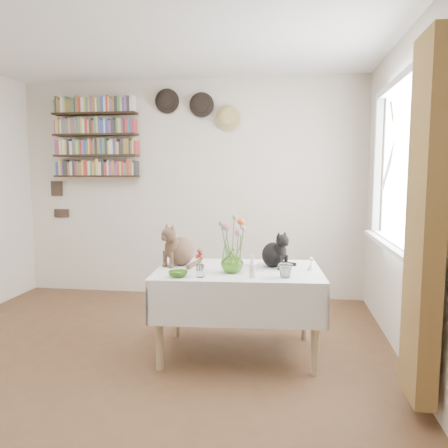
# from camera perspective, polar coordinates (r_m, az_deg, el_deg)

# --- Properties ---
(room) EXTENTS (4.08, 4.58, 2.58)m
(room) POSITION_cam_1_polar(r_m,az_deg,el_deg) (2.96, -13.92, 2.99)
(room) COLOR brown
(room) RESTS_ON ground
(window) EXTENTS (0.12, 1.52, 1.32)m
(window) POSITION_cam_1_polar(r_m,az_deg,el_deg) (3.64, 21.81, 5.64)
(window) COLOR white
(window) RESTS_ON room
(curtain) EXTENTS (0.12, 0.38, 2.10)m
(curtain) POSITION_cam_1_polar(r_m,az_deg,el_deg) (2.75, 24.79, 0.23)
(curtain) COLOR brown
(curtain) RESTS_ON room
(dining_table) EXTENTS (1.33, 0.90, 0.68)m
(dining_table) POSITION_cam_1_polar(r_m,az_deg,el_deg) (3.47, 1.89, -8.64)
(dining_table) COLOR white
(dining_table) RESTS_ON room
(tabby_cat) EXTENTS (0.36, 0.38, 0.35)m
(tabby_cat) POSITION_cam_1_polar(r_m,az_deg,el_deg) (3.58, -5.66, -2.53)
(tabby_cat) COLOR brown
(tabby_cat) RESTS_ON dining_table
(black_cat) EXTENTS (0.32, 0.33, 0.30)m
(black_cat) POSITION_cam_1_polar(r_m,az_deg,el_deg) (3.51, 6.47, -3.14)
(black_cat) COLOR black
(black_cat) RESTS_ON dining_table
(flower_vase) EXTENTS (0.21, 0.21, 0.18)m
(flower_vase) POSITION_cam_1_polar(r_m,az_deg,el_deg) (3.29, 1.07, -4.84)
(flower_vase) COLOR #80C144
(flower_vase) RESTS_ON dining_table
(green_bowl) EXTENTS (0.16, 0.16, 0.04)m
(green_bowl) POSITION_cam_1_polar(r_m,az_deg,el_deg) (3.18, -6.01, -6.51)
(green_bowl) COLOR #80C144
(green_bowl) RESTS_ON dining_table
(drinking_glass) EXTENTS (0.13, 0.13, 0.10)m
(drinking_glass) POSITION_cam_1_polar(r_m,az_deg,el_deg) (3.17, 8.02, -6.07)
(drinking_glass) COLOR white
(drinking_glass) RESTS_ON dining_table
(candlestick) EXTENTS (0.05, 0.05, 0.17)m
(candlestick) POSITION_cam_1_polar(r_m,az_deg,el_deg) (3.14, 3.70, -6.01)
(candlestick) COLOR white
(candlestick) RESTS_ON dining_table
(berry_jar) EXTENTS (0.06, 0.06, 0.23)m
(berry_jar) POSITION_cam_1_polar(r_m,az_deg,el_deg) (3.15, -3.12, -5.14)
(berry_jar) COLOR white
(berry_jar) RESTS_ON dining_table
(porcelain_figurine) EXTENTS (0.06, 0.06, 0.11)m
(porcelain_figurine) POSITION_cam_1_polar(r_m,az_deg,el_deg) (3.43, 11.31, -5.24)
(porcelain_figurine) COLOR white
(porcelain_figurine) RESTS_ON dining_table
(flower_bouquet) EXTENTS (0.17, 0.13, 0.39)m
(flower_bouquet) POSITION_cam_1_polar(r_m,az_deg,el_deg) (3.26, 1.11, -0.49)
(flower_bouquet) COLOR #4C7233
(flower_bouquet) RESTS_ON flower_vase
(bookshelf_unit) EXTENTS (1.00, 0.16, 0.91)m
(bookshelf_unit) POSITION_cam_1_polar(r_m,az_deg,el_deg) (5.39, -16.42, 10.72)
(bookshelf_unit) COLOR black
(bookshelf_unit) RESTS_ON room
(wall_hats) EXTENTS (0.98, 0.09, 0.48)m
(wall_hats) POSITION_cam_1_polar(r_m,az_deg,el_deg) (5.08, -3.37, 14.93)
(wall_hats) COLOR black
(wall_hats) RESTS_ON room
(wall_art_plaques) EXTENTS (0.21, 0.02, 0.44)m
(wall_art_plaques) POSITION_cam_1_polar(r_m,az_deg,el_deg) (5.68, -20.77, 3.09)
(wall_art_plaques) COLOR #38281E
(wall_art_plaques) RESTS_ON room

